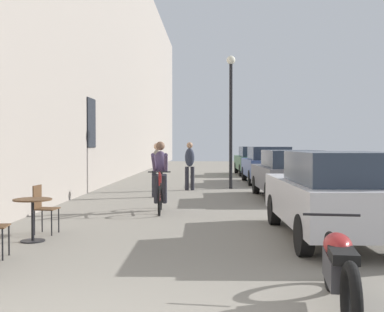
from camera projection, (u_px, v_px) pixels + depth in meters
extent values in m
cube|color=gray|center=(90.00, 25.00, 17.70)|extent=(0.50, 68.00, 12.03)
cube|color=black|center=(91.00, 123.00, 16.75)|extent=(0.04, 1.10, 1.70)
cylinder|color=black|center=(9.00, 240.00, 7.14)|extent=(0.02, 0.02, 0.45)
cylinder|color=black|center=(2.00, 245.00, 6.82)|extent=(0.02, 0.02, 0.45)
cylinder|color=black|center=(33.00, 241.00, 8.17)|extent=(0.40, 0.40, 0.02)
cylinder|color=black|center=(33.00, 220.00, 8.17)|extent=(0.05, 0.05, 0.67)
cylinder|color=#4C331E|center=(33.00, 200.00, 8.16)|extent=(0.64, 0.64, 0.02)
cylinder|color=black|center=(59.00, 220.00, 9.01)|extent=(0.02, 0.02, 0.45)
cylinder|color=black|center=(52.00, 223.00, 8.69)|extent=(0.02, 0.02, 0.45)
cylinder|color=black|center=(42.00, 220.00, 9.05)|extent=(0.02, 0.02, 0.45)
cylinder|color=black|center=(34.00, 223.00, 8.72)|extent=(0.02, 0.02, 0.45)
cube|color=#4C331E|center=(47.00, 209.00, 8.86)|extent=(0.41, 0.41, 0.02)
cube|color=#4C331E|center=(37.00, 197.00, 8.88)|extent=(0.05, 0.34, 0.42)
torus|color=black|center=(159.00, 201.00, 11.19)|extent=(0.10, 0.71, 0.71)
torus|color=black|center=(161.00, 196.00, 12.24)|extent=(0.10, 0.71, 0.71)
cylinder|color=maroon|center=(161.00, 185.00, 12.14)|extent=(0.05, 0.22, 0.58)
cylinder|color=maroon|center=(160.00, 173.00, 11.63)|extent=(0.10, 0.82, 0.14)
cylinder|color=maroon|center=(159.00, 186.00, 11.20)|extent=(0.04, 0.09, 0.67)
cylinder|color=maroon|center=(160.00, 197.00, 11.74)|extent=(0.11, 1.00, 0.12)
cylinder|color=black|center=(159.00, 172.00, 11.22)|extent=(0.52, 0.07, 0.03)
ellipsoid|color=black|center=(160.00, 173.00, 12.04)|extent=(0.12, 0.24, 0.06)
ellipsoid|color=#4C3D5B|center=(160.00, 162.00, 11.96)|extent=(0.36, 0.37, 0.59)
sphere|color=brown|center=(160.00, 146.00, 11.91)|extent=(0.22, 0.22, 0.22)
cylinder|color=#26262D|center=(164.00, 189.00, 11.90)|extent=(0.16, 0.40, 0.75)
cylinder|color=#26262D|center=(156.00, 189.00, 11.89)|extent=(0.16, 0.40, 0.75)
cylinder|color=#4C3D5B|center=(166.00, 163.00, 11.57)|extent=(0.16, 0.75, 0.48)
cylinder|color=#4C3D5B|center=(154.00, 163.00, 11.56)|extent=(0.13, 0.75, 0.48)
cylinder|color=#26262D|center=(160.00, 184.00, 15.08)|extent=(0.14, 0.14, 0.82)
cylinder|color=#26262D|center=(154.00, 184.00, 15.07)|extent=(0.14, 0.14, 0.82)
ellipsoid|color=gray|center=(157.00, 160.00, 15.06)|extent=(0.37, 0.28, 0.65)
sphere|color=tan|center=(157.00, 146.00, 15.05)|extent=(0.22, 0.22, 0.22)
cylinder|color=#26262D|center=(187.00, 178.00, 17.36)|extent=(0.14, 0.14, 0.84)
cylinder|color=#26262D|center=(192.00, 178.00, 17.37)|extent=(0.14, 0.14, 0.84)
ellipsoid|color=#2D3342|center=(190.00, 157.00, 17.35)|extent=(0.36, 0.27, 0.67)
sphere|color=#A57A5B|center=(190.00, 145.00, 17.34)|extent=(0.22, 0.22, 0.22)
cylinder|color=black|center=(231.00, 127.00, 17.87)|extent=(0.12, 0.12, 4.60)
sphere|color=silver|center=(231.00, 60.00, 17.81)|extent=(0.32, 0.32, 0.32)
cube|color=#B7B7BC|center=(333.00, 201.00, 8.48)|extent=(1.87, 4.30, 0.69)
cube|color=#283342|center=(341.00, 167.00, 7.96)|extent=(1.54, 2.33, 0.51)
cylinder|color=black|center=(274.00, 209.00, 9.91)|extent=(0.21, 0.62, 0.61)
cylinder|color=black|center=(353.00, 210.00, 9.88)|extent=(0.21, 0.62, 0.61)
cylinder|color=black|center=(304.00, 235.00, 7.10)|extent=(0.21, 0.62, 0.61)
cube|color=#595960|center=(287.00, 177.00, 14.77)|extent=(1.87, 4.19, 0.67)
cube|color=#283342|center=(291.00, 159.00, 14.26)|extent=(1.52, 2.28, 0.50)
cylinder|color=black|center=(256.00, 185.00, 16.14)|extent=(0.22, 0.60, 0.60)
cylinder|color=black|center=(303.00, 185.00, 16.14)|extent=(0.22, 0.60, 0.60)
cylinder|color=black|center=(269.00, 193.00, 13.42)|extent=(0.22, 0.60, 0.60)
cylinder|color=black|center=(325.00, 193.00, 13.42)|extent=(0.22, 0.60, 0.60)
cube|color=#384C84|center=(267.00, 167.00, 20.60)|extent=(1.91, 4.39, 0.71)
cube|color=#283342|center=(268.00, 153.00, 20.07)|extent=(1.57, 2.38, 0.53)
cylinder|color=black|center=(244.00, 174.00, 22.06)|extent=(0.22, 0.63, 0.63)
cylinder|color=black|center=(280.00, 174.00, 22.03)|extent=(0.22, 0.63, 0.63)
cylinder|color=black|center=(251.00, 178.00, 19.19)|extent=(0.22, 0.63, 0.63)
cylinder|color=black|center=(292.00, 178.00, 19.17)|extent=(0.22, 0.63, 0.63)
cube|color=#23512D|center=(254.00, 163.00, 26.31)|extent=(1.92, 4.36, 0.70)
cube|color=#283342|center=(255.00, 151.00, 25.78)|extent=(1.57, 2.37, 0.52)
cylinder|color=black|center=(236.00, 168.00, 27.75)|extent=(0.22, 0.63, 0.62)
cylinder|color=black|center=(265.00, 168.00, 27.73)|extent=(0.22, 0.63, 0.62)
cylinder|color=black|center=(241.00, 170.00, 24.91)|extent=(0.22, 0.63, 0.62)
cylinder|color=black|center=(273.00, 170.00, 24.89)|extent=(0.22, 0.63, 0.62)
torus|color=black|center=(330.00, 262.00, 5.51)|extent=(0.17, 0.70, 0.69)
torus|color=black|center=(351.00, 303.00, 4.08)|extent=(0.18, 0.71, 0.70)
cube|color=#333338|center=(339.00, 269.00, 4.79)|extent=(0.33, 0.78, 0.28)
ellipsoid|color=maroon|center=(338.00, 245.00, 4.89)|extent=(0.34, 0.55, 0.24)
cube|color=black|center=(343.00, 256.00, 4.51)|extent=(0.29, 0.47, 0.10)
cylinder|color=black|center=(331.00, 215.00, 5.40)|extent=(0.62, 0.10, 0.03)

